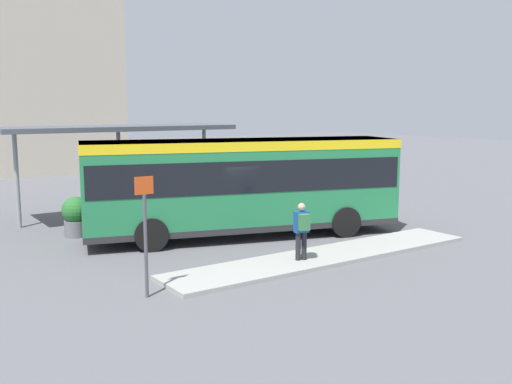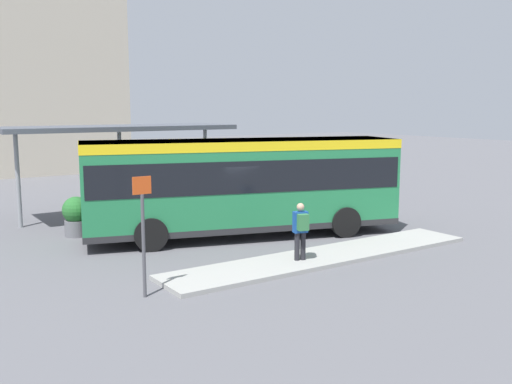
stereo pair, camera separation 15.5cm
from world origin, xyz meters
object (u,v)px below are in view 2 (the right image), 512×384
object	(u,v)px
pedestrian_waiting	(301,228)
bicycle_red	(332,188)
platform_sign	(143,231)
bicycle_green	(350,192)
bicycle_black	(338,190)
bicycle_blue	(366,194)
potted_planter_near_shelter	(76,216)
city_bus	(243,181)

from	to	relation	value
pedestrian_waiting	bicycle_red	size ratio (longest dim) A/B	0.98
platform_sign	bicycle_green	bearing A→B (deg)	29.50
bicycle_green	bicycle_red	size ratio (longest dim) A/B	0.97
bicycle_black	bicycle_blue	bearing A→B (deg)	179.62
potted_planter_near_shelter	platform_sign	distance (m)	7.31
bicycle_green	platform_sign	bearing A→B (deg)	118.79
bicycle_black	potted_planter_near_shelter	distance (m)	13.11
bicycle_red	potted_planter_near_shelter	bearing A→B (deg)	-71.63
city_bus	bicycle_black	bearing A→B (deg)	45.22
pedestrian_waiting	bicycle_red	xyz separation A→B (m)	(9.29, 9.23, -0.68)
pedestrian_waiting	bicycle_red	bearing A→B (deg)	-28.06
bicycle_blue	city_bus	bearing A→B (deg)	-75.21
bicycle_green	potted_planter_near_shelter	world-z (taller)	potted_planter_near_shelter
pedestrian_waiting	platform_sign	bearing A→B (deg)	109.12
bicycle_green	potted_planter_near_shelter	xyz separation A→B (m)	(-13.08, -0.50, 0.35)
bicycle_blue	bicycle_black	size ratio (longest dim) A/B	1.04
pedestrian_waiting	bicycle_blue	world-z (taller)	pedestrian_waiting
pedestrian_waiting	potted_planter_near_shelter	xyz separation A→B (m)	(-4.09, 7.07, -0.34)
pedestrian_waiting	platform_sign	world-z (taller)	platform_sign
bicycle_black	bicycle_red	size ratio (longest dim) A/B	0.95
city_bus	platform_sign	distance (m)	6.67
bicycle_green	city_bus	bearing A→B (deg)	113.03
bicycle_blue	bicycle_green	distance (m)	0.85
bicycle_black	bicycle_red	bearing A→B (deg)	-30.16
platform_sign	city_bus	bearing A→B (deg)	37.43
bicycle_blue	bicycle_black	xyz separation A→B (m)	(-0.22, 1.67, -0.01)
bicycle_green	bicycle_red	bearing A→B (deg)	-10.99
bicycle_blue	bicycle_black	distance (m)	1.68
potted_planter_near_shelter	platform_sign	xyz separation A→B (m)	(-0.59, -7.23, 0.86)
bicycle_red	bicycle_black	bearing A→B (deg)	-13.01
bicycle_green	potted_planter_near_shelter	size ratio (longest dim) A/B	1.18
city_bus	pedestrian_waiting	size ratio (longest dim) A/B	6.69
city_bus	bicycle_green	world-z (taller)	city_bus
bicycle_blue	platform_sign	size ratio (longest dim) A/B	0.58
bicycle_black	platform_sign	xyz separation A→B (m)	(-13.63, -8.57, 1.22)
city_bus	pedestrian_waiting	bearing A→B (deg)	-82.06
pedestrian_waiting	bicycle_black	distance (m)	12.29
pedestrian_waiting	potted_planter_near_shelter	size ratio (longest dim) A/B	1.19
bicycle_black	pedestrian_waiting	bearing A→B (deg)	125.25
city_bus	bicycle_red	world-z (taller)	city_bus
bicycle_blue	bicycle_red	distance (m)	2.50
bicycle_black	bicycle_green	bearing A→B (deg)	174.61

